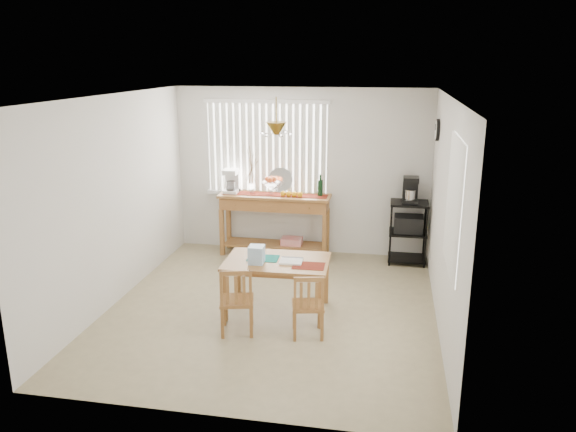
% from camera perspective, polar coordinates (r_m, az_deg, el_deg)
% --- Properties ---
extents(ground, '(4.00, 4.50, 0.01)m').
position_cam_1_polar(ground, '(7.12, -1.61, -9.35)').
color(ground, tan).
extents(room_shell, '(4.20, 4.70, 2.70)m').
position_cam_1_polar(room_shell, '(6.60, -1.67, 4.18)').
color(room_shell, silver).
rests_on(room_shell, ground).
extents(sideboard, '(1.73, 0.49, 0.97)m').
position_cam_1_polar(sideboard, '(8.77, -1.29, 0.63)').
color(sideboard, olive).
rests_on(sideboard, ground).
extents(sideboard_items, '(1.65, 0.41, 0.75)m').
position_cam_1_polar(sideboard_items, '(8.75, -3.07, 3.22)').
color(sideboard_items, maroon).
rests_on(sideboard_items, sideboard).
extents(wire_cart, '(0.56, 0.45, 0.95)m').
position_cam_1_polar(wire_cart, '(8.65, 12.11, -1.05)').
color(wire_cart, black).
rests_on(wire_cart, ground).
extents(cart_items, '(0.22, 0.27, 0.39)m').
position_cam_1_polar(cart_items, '(8.52, 12.32, 2.57)').
color(cart_items, black).
rests_on(cart_items, wire_cart).
extents(dining_table, '(1.27, 0.84, 0.67)m').
position_cam_1_polar(dining_table, '(6.80, -1.12, -5.13)').
color(dining_table, olive).
rests_on(dining_table, ground).
extents(table_items, '(0.96, 0.44, 0.21)m').
position_cam_1_polar(table_items, '(6.67, -2.32, -4.13)').
color(table_items, '#167B70').
rests_on(table_items, dining_table).
extents(chair_left, '(0.45, 0.45, 0.80)m').
position_cam_1_polar(chair_left, '(6.37, -5.23, -8.58)').
color(chair_left, olive).
rests_on(chair_left, ground).
extents(chair_right, '(0.41, 0.41, 0.76)m').
position_cam_1_polar(chair_right, '(6.29, 2.05, -9.08)').
color(chair_right, olive).
rests_on(chair_right, ground).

